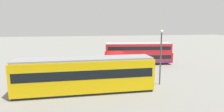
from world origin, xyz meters
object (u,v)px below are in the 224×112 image
Objects in this scene: info_sign at (71,66)px; street_lamp at (161,53)px; pedestrian_near_railing at (106,70)px; tram_yellow at (85,74)px; double_decker_bus at (138,53)px.

street_lamp is at bearing 158.83° from info_sign.
tram_yellow is at bearing 61.50° from pedestrian_near_railing.
street_lamp is (1.05, 11.61, 1.85)m from double_decker_bus.
pedestrian_near_railing is at bearing -118.50° from tram_yellow.
pedestrian_near_railing is (-2.88, -5.31, -0.94)m from tram_yellow.
info_sign is (4.45, 0.34, 0.85)m from pedestrian_near_railing.
pedestrian_near_railing is 0.26× the size of street_lamp.
tram_yellow is 2.21× the size of street_lamp.
street_lamp is at bearing -173.27° from tram_yellow.
info_sign is at bearing 4.33° from pedestrian_near_railing.
info_sign is 11.12m from street_lamp.
double_decker_bus is 7.22× the size of pedestrian_near_railing.
double_decker_bus is 4.68× the size of info_sign.
pedestrian_near_railing is at bearing -175.67° from info_sign.
info_sign is at bearing -72.56° from tram_yellow.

